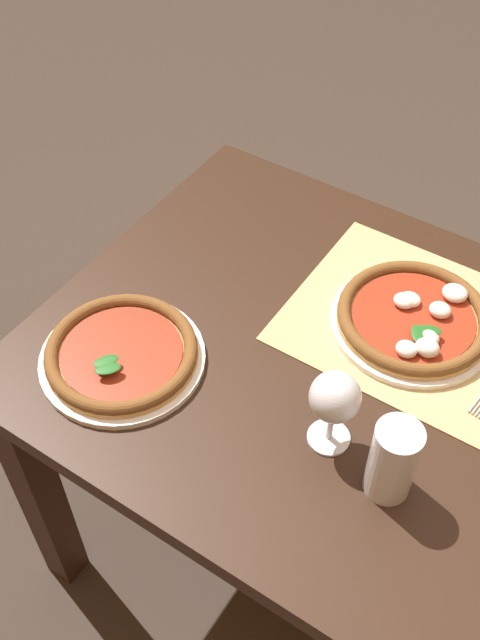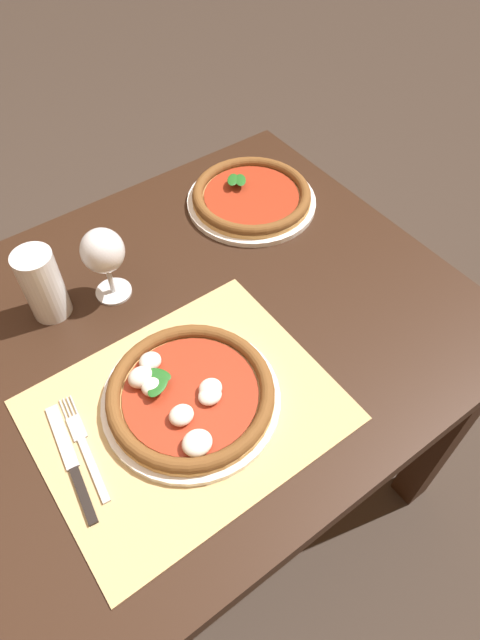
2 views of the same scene
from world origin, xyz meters
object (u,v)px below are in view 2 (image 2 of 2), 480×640
object	(u,v)px
knife	(71,461)
wine_glass	(103,253)
fork	(84,446)
pint_glass	(43,286)
pizza_far	(251,197)
pizza_near	(190,395)

from	to	relation	value
knife	wine_glass	bearing A→B (deg)	51.77
fork	knife	bearing A→B (deg)	-158.11
wine_glass	pint_glass	size ratio (longest dim) A/B	1.07
pint_glass	fork	world-z (taller)	pint_glass
fork	knife	distance (m)	0.03
pint_glass	wine_glass	bearing A→B (deg)	-13.08
pizza_far	pint_glass	world-z (taller)	pint_glass
pizza_far	pint_glass	size ratio (longest dim) A/B	2.00
wine_glass	fork	xyz separation A→B (m)	(-0.19, -0.27, -0.10)
knife	fork	bearing A→B (deg)	21.89
pizza_near	fork	size ratio (longest dim) A/B	1.48
fork	knife	xyz separation A→B (m)	(-0.03, -0.01, 0.00)
pizza_near	knife	world-z (taller)	pizza_near
pizza_far	pint_glass	xyz separation A→B (m)	(-0.49, -0.03, 0.05)
pint_glass	knife	xyz separation A→B (m)	(-0.10, -0.30, -0.06)
pizza_near	fork	bearing A→B (deg)	170.71
pizza_near	pizza_far	world-z (taller)	pizza_near
pizza_far	pizza_near	bearing A→B (deg)	-137.92
pint_glass	pizza_near	bearing A→B (deg)	-72.19
pizza_far	fork	size ratio (longest dim) A/B	1.45
pizza_near	pint_glass	distance (m)	0.34
pizza_far	knife	bearing A→B (deg)	-150.75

